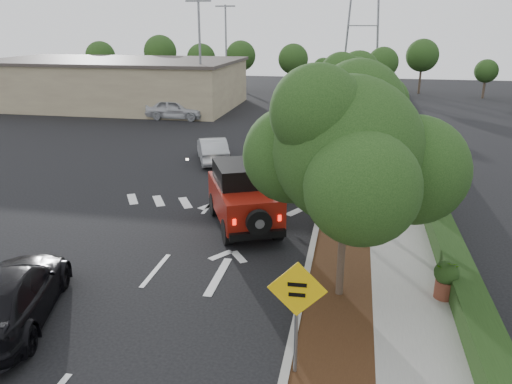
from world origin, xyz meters
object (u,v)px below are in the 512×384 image
(silver_suv_ahead, at_px, (288,168))
(black_suv_oncoming, at_px, (9,295))
(red_jeep, at_px, (243,194))
(speed_hump_sign, at_px, (297,303))

(silver_suv_ahead, bearing_deg, black_suv_oncoming, -133.83)
(silver_suv_ahead, bearing_deg, red_jeep, -121.41)
(red_jeep, bearing_deg, silver_suv_ahead, 55.58)
(red_jeep, relative_size, speed_hump_sign, 1.84)
(silver_suv_ahead, xyz_separation_m, speed_hump_sign, (2.04, -13.66, 1.09))
(speed_hump_sign, bearing_deg, silver_suv_ahead, 96.45)
(black_suv_oncoming, height_order, speed_hump_sign, speed_hump_sign)
(red_jeep, distance_m, speed_hump_sign, 8.74)
(red_jeep, relative_size, silver_suv_ahead, 0.93)
(red_jeep, height_order, speed_hump_sign, speed_hump_sign)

